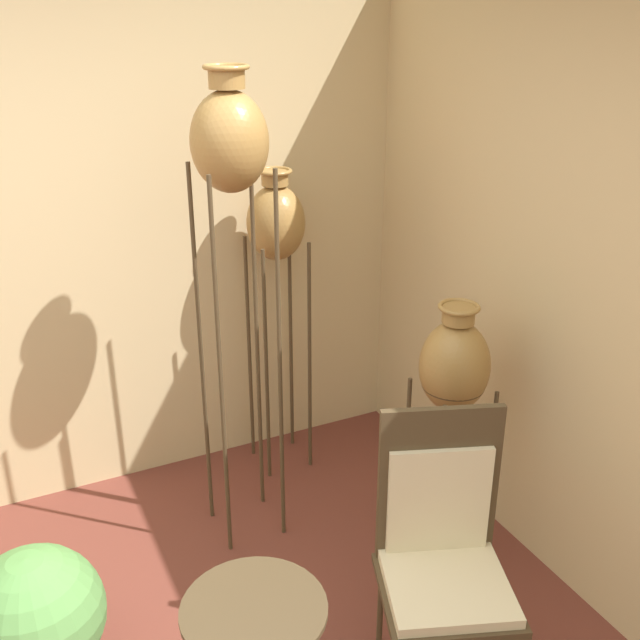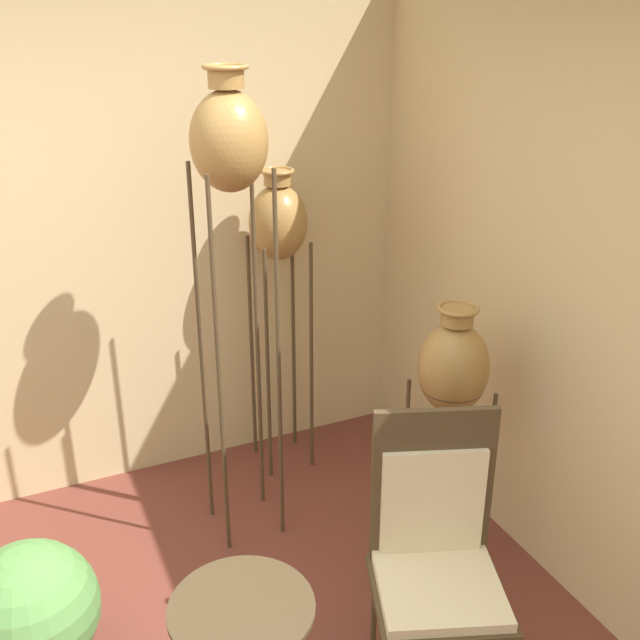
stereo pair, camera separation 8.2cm
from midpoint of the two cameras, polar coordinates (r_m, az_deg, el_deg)
wall_back at (r=3.87m, az=-20.32°, el=5.03°), size 7.87×0.06×2.70m
vase_stand_tall at (r=3.19m, az=-6.17°, el=12.53°), size 0.33×0.33×2.23m
vase_stand_medium at (r=3.86m, az=-2.59°, el=6.98°), size 0.30×0.30×1.69m
vase_stand_short at (r=3.37m, az=10.80°, el=-3.71°), size 0.32×0.32×1.26m
chair at (r=2.89m, az=9.66°, el=-16.64°), size 0.60×0.58×1.13m
potted_plant at (r=3.18m, az=-20.40°, el=-20.49°), size 0.52×0.52×0.63m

